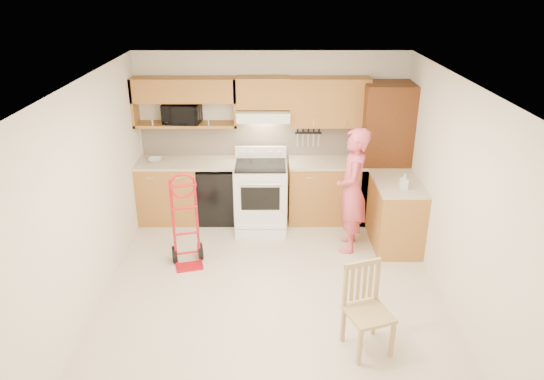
{
  "coord_description": "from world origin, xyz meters",
  "views": [
    {
      "loc": [
        -0.02,
        -5.08,
        3.49
      ],
      "look_at": [
        0.0,
        0.5,
        1.1
      ],
      "focal_mm": 33.34,
      "sensor_mm": 36.0,
      "label": 1
    }
  ],
  "objects_px": {
    "microwave": "(182,113)",
    "range": "(261,191)",
    "hand_truck": "(186,225)",
    "person": "(352,191)",
    "dining_chair": "(369,311)"
  },
  "relations": [
    {
      "from": "microwave",
      "to": "range",
      "type": "height_order",
      "value": "microwave"
    },
    {
      "from": "microwave",
      "to": "range",
      "type": "xyz_separation_m",
      "value": [
        1.14,
        -0.36,
        -1.07
      ]
    },
    {
      "from": "microwave",
      "to": "hand_truck",
      "type": "height_order",
      "value": "microwave"
    },
    {
      "from": "microwave",
      "to": "person",
      "type": "relative_size",
      "value": 0.31
    },
    {
      "from": "hand_truck",
      "to": "person",
      "type": "bearing_deg",
      "value": -3.16
    },
    {
      "from": "microwave",
      "to": "dining_chair",
      "type": "distance_m",
      "value": 4.01
    },
    {
      "from": "person",
      "to": "hand_truck",
      "type": "height_order",
      "value": "person"
    },
    {
      "from": "microwave",
      "to": "hand_truck",
      "type": "relative_size",
      "value": 0.46
    },
    {
      "from": "person",
      "to": "dining_chair",
      "type": "bearing_deg",
      "value": 5.65
    },
    {
      "from": "microwave",
      "to": "hand_truck",
      "type": "bearing_deg",
      "value": -76.14
    },
    {
      "from": "range",
      "to": "hand_truck",
      "type": "distance_m",
      "value": 1.45
    },
    {
      "from": "person",
      "to": "hand_truck",
      "type": "relative_size",
      "value": 1.49
    },
    {
      "from": "dining_chair",
      "to": "person",
      "type": "bearing_deg",
      "value": 67.93
    },
    {
      "from": "hand_truck",
      "to": "dining_chair",
      "type": "xyz_separation_m",
      "value": [
        2.04,
        -1.63,
        -0.12
      ]
    },
    {
      "from": "range",
      "to": "hand_truck",
      "type": "bearing_deg",
      "value": -129.81
    }
  ]
}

